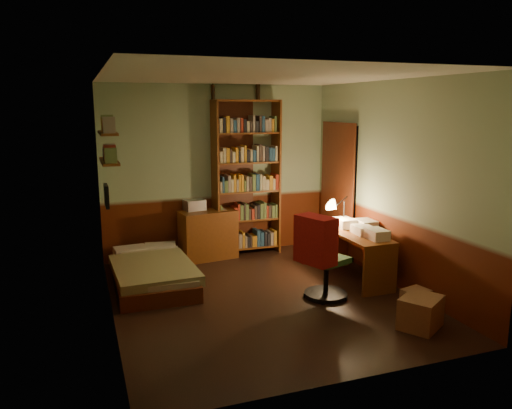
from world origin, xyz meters
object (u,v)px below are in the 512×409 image
object	(u,v)px
bookshelf	(246,178)
desk_lamp	(344,204)
dresser	(208,235)
desk	(356,257)
mini_stereo	(194,205)
cardboard_box_a	(421,312)
cardboard_box_b	(416,298)
office_chair	(327,255)
bed	(152,264)

from	to	relation	value
bookshelf	desk_lamp	world-z (taller)	bookshelf
dresser	desk	world-z (taller)	dresser
mini_stereo	cardboard_box_a	world-z (taller)	mini_stereo
bookshelf	cardboard_box_b	world-z (taller)	bookshelf
office_chair	cardboard_box_a	distance (m)	1.27
cardboard_box_a	office_chair	bearing A→B (deg)	115.94
bed	cardboard_box_b	bearing A→B (deg)	-32.66
cardboard_box_a	desk	bearing A→B (deg)	85.61
office_chair	cardboard_box_a	xyz separation A→B (m)	(0.53, -1.09, -0.36)
mini_stereo	cardboard_box_b	distance (m)	3.45
desk	cardboard_box_a	size ratio (longest dim) A/B	2.70
bed	desk	xyz separation A→B (m)	(2.56, -0.77, 0.06)
desk	cardboard_box_a	bearing A→B (deg)	-94.37
desk_lamp	dresser	bearing A→B (deg)	150.02
bed	dresser	size ratio (longest dim) A/B	2.10
cardboard_box_a	cardboard_box_b	distance (m)	0.57
desk	cardboard_box_b	size ratio (longest dim) A/B	4.11
desk	desk_lamp	bearing A→B (deg)	82.82
mini_stereo	bookshelf	world-z (taller)	bookshelf
office_chair	bed	bearing A→B (deg)	127.80
bed	desk_lamp	distance (m)	2.73
desk_lamp	cardboard_box_b	distance (m)	1.71
mini_stereo	office_chair	world-z (taller)	office_chair
desk	cardboard_box_b	xyz separation A→B (m)	(0.19, -1.03, -0.22)
dresser	mini_stereo	bearing A→B (deg)	136.12
bookshelf	office_chair	xyz separation A→B (m)	(0.31, -2.09, -0.66)
bookshelf	desk	bearing A→B (deg)	-64.44
desk	desk_lamp	world-z (taller)	desk_lamp
cardboard_box_a	cardboard_box_b	size ratio (longest dim) A/B	1.52
bookshelf	desk_lamp	distance (m)	1.62
mini_stereo	desk_lamp	size ratio (longest dim) A/B	0.48
dresser	desk_lamp	world-z (taller)	desk_lamp
mini_stereo	desk_lamp	bearing A→B (deg)	-45.24
cardboard_box_a	dresser	bearing A→B (deg)	115.54
desk_lamp	cardboard_box_b	size ratio (longest dim) A/B	2.14
office_chair	cardboard_box_b	distance (m)	1.12
office_chair	cardboard_box_b	bearing A→B (deg)	-57.06
office_chair	dresser	bearing A→B (deg)	94.84
mini_stereo	office_chair	distance (m)	2.43
cardboard_box_b	mini_stereo	bearing A→B (deg)	125.43
dresser	cardboard_box_b	world-z (taller)	dresser
dresser	mini_stereo	world-z (taller)	mini_stereo
bookshelf	cardboard_box_a	world-z (taller)	bookshelf
dresser	bookshelf	world-z (taller)	bookshelf
desk	bed	bearing A→B (deg)	163.30
bookshelf	office_chair	size ratio (longest dim) A/B	2.26
dresser	cardboard_box_b	distance (m)	3.19
bed	mini_stereo	world-z (taller)	mini_stereo
office_chair	bookshelf	bearing A→B (deg)	77.94
desk_lamp	office_chair	distance (m)	1.19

